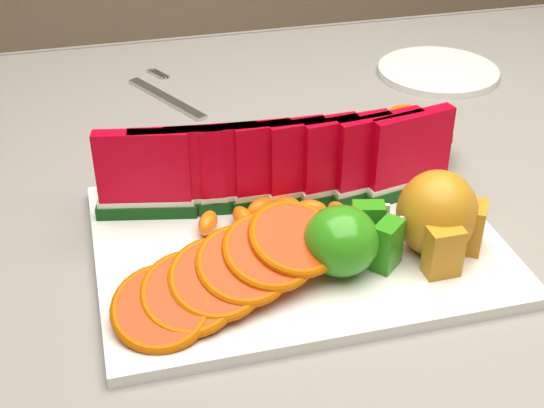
{
  "coord_description": "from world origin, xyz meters",
  "views": [
    {
      "loc": [
        -0.23,
        -0.7,
        1.21
      ],
      "look_at": [
        -0.07,
        -0.1,
        0.81
      ],
      "focal_mm": 50.0,
      "sensor_mm": 36.0,
      "label": 1
    }
  ],
  "objects_px": {
    "platter": "(297,242)",
    "apple_cluster": "(347,240)",
    "pear_cluster": "(439,217)",
    "side_plate": "(438,71)",
    "fork": "(165,96)"
  },
  "relations": [
    {
      "from": "fork",
      "to": "apple_cluster",
      "type": "bearing_deg",
      "value": -76.07
    },
    {
      "from": "apple_cluster",
      "to": "side_plate",
      "type": "height_order",
      "value": "apple_cluster"
    },
    {
      "from": "platter",
      "to": "apple_cluster",
      "type": "height_order",
      "value": "apple_cluster"
    },
    {
      "from": "platter",
      "to": "fork",
      "type": "bearing_deg",
      "value": 101.65
    },
    {
      "from": "apple_cluster",
      "to": "pear_cluster",
      "type": "height_order",
      "value": "pear_cluster"
    },
    {
      "from": "pear_cluster",
      "to": "fork",
      "type": "distance_m",
      "value": 0.49
    },
    {
      "from": "apple_cluster",
      "to": "pear_cluster",
      "type": "xyz_separation_m",
      "value": [
        0.1,
        0.01,
        0.01
      ]
    },
    {
      "from": "apple_cluster",
      "to": "side_plate",
      "type": "distance_m",
      "value": 0.52
    },
    {
      "from": "side_plate",
      "to": "platter",
      "type": "bearing_deg",
      "value": -131.53
    },
    {
      "from": "apple_cluster",
      "to": "pear_cluster",
      "type": "relative_size",
      "value": 1.04
    },
    {
      "from": "platter",
      "to": "side_plate",
      "type": "bearing_deg",
      "value": 48.47
    },
    {
      "from": "pear_cluster",
      "to": "side_plate",
      "type": "distance_m",
      "value": 0.47
    },
    {
      "from": "platter",
      "to": "side_plate",
      "type": "relative_size",
      "value": 1.97
    },
    {
      "from": "side_plate",
      "to": "fork",
      "type": "height_order",
      "value": "side_plate"
    },
    {
      "from": "side_plate",
      "to": "pear_cluster",
      "type": "bearing_deg",
      "value": -115.4
    }
  ]
}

